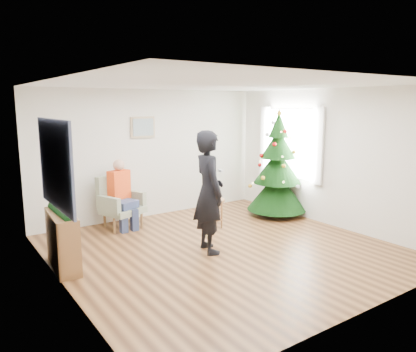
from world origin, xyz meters
TOP-DOWN VIEW (x-y plane):
  - floor at (0.00, 0.00)m, footprint 5.00×5.00m
  - ceiling at (0.00, 0.00)m, footprint 5.00×5.00m
  - wall_back at (0.00, 2.50)m, footprint 5.00×0.00m
  - wall_front at (0.00, -2.50)m, footprint 5.00×0.00m
  - wall_left at (-2.50, 0.00)m, footprint 0.00×5.00m
  - wall_right at (2.50, 0.00)m, footprint 0.00×5.00m
  - window_panel at (2.47, 1.00)m, footprint 0.04×1.30m
  - curtains at (2.44, 1.00)m, footprint 0.05×1.75m
  - christmas_tree at (2.15, 1.03)m, footprint 1.23×1.23m
  - stool at (0.55, 1.02)m, footprint 0.37×0.37m
  - laptop at (0.55, 1.02)m, footprint 0.31×0.21m
  - armchair at (-0.90, 2.06)m, footprint 0.87×0.85m
  - seated_person at (-0.88, 2.01)m, footprint 0.50×0.64m
  - standing_man at (-0.24, 0.08)m, footprint 0.61×0.78m
  - game_controller at (-0.04, 0.05)m, footprint 0.06×0.13m
  - console at (-2.33, 0.70)m, footprint 0.38×1.02m
  - garland at (-2.33, 0.70)m, footprint 0.14×0.90m
  - tapestry at (-2.46, 0.30)m, footprint 0.03×1.50m
  - framed_picture at (-0.20, 2.46)m, footprint 0.52×0.05m

SIDE VIEW (x-z plane):
  - floor at x=0.00m, z-range 0.00..0.00m
  - stool at x=0.55m, z-range 0.01..0.56m
  - armchair at x=-0.90m, z-range -0.13..0.85m
  - console at x=-2.33m, z-range 0.00..0.80m
  - laptop at x=0.55m, z-range 0.55..0.57m
  - seated_person at x=-0.88m, z-range 0.01..1.30m
  - garland at x=-2.33m, z-range 0.75..0.89m
  - standing_man at x=-0.24m, z-range 0.00..1.92m
  - christmas_tree at x=2.15m, z-range -0.11..2.11m
  - game_controller at x=-0.04m, z-range 1.26..1.30m
  - wall_back at x=0.00m, z-range -1.20..3.80m
  - wall_front at x=0.00m, z-range -1.20..3.80m
  - wall_left at x=-2.50m, z-range -1.20..3.80m
  - wall_right at x=2.50m, z-range -1.20..3.80m
  - window_panel at x=2.47m, z-range 0.80..2.20m
  - curtains at x=2.44m, z-range 0.75..2.25m
  - tapestry at x=-2.46m, z-range 0.98..2.12m
  - framed_picture at x=-0.20m, z-range 1.64..2.06m
  - ceiling at x=0.00m, z-range 2.60..2.60m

